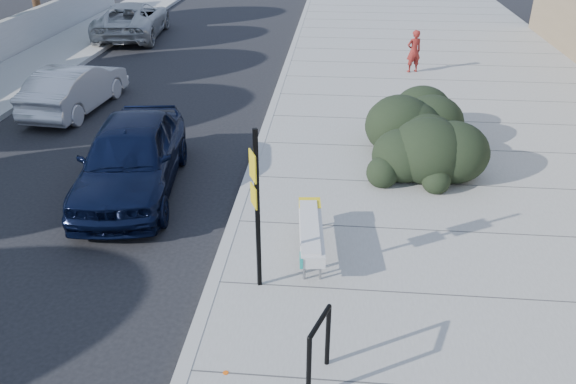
% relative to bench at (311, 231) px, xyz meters
% --- Properties ---
extents(ground, '(120.00, 120.00, 0.00)m').
position_rel_bench_xyz_m(ground, '(-1.60, -1.00, -0.64)').
color(ground, black).
rests_on(ground, ground).
extents(sidewalk_near, '(11.20, 50.00, 0.15)m').
position_rel_bench_xyz_m(sidewalk_near, '(4.00, 4.00, -0.56)').
color(sidewalk_near, gray).
rests_on(sidewalk_near, ground).
extents(curb_near, '(0.22, 50.00, 0.17)m').
position_rel_bench_xyz_m(curb_near, '(-1.60, 4.00, -0.55)').
color(curb_near, '#9E9E99').
rests_on(curb_near, ground).
extents(bench, '(0.59, 2.08, 0.62)m').
position_rel_bench_xyz_m(bench, '(0.00, 0.00, 0.00)').
color(bench, gray).
rests_on(bench, sidewalk_near).
extents(bike_rack, '(0.29, 0.69, 1.06)m').
position_rel_bench_xyz_m(bike_rack, '(0.27, -3.00, 0.15)').
color(bike_rack, black).
rests_on(bike_rack, sidewalk_near).
extents(sign_post, '(0.17, 0.30, 2.82)m').
position_rel_bench_xyz_m(sign_post, '(-0.82, -1.01, 1.10)').
color(sign_post, black).
rests_on(sign_post, sidewalk_near).
extents(hedge, '(2.21, 4.26, 1.58)m').
position_rel_bench_xyz_m(hedge, '(2.40, 4.67, 0.30)').
color(hedge, black).
rests_on(hedge, sidewalk_near).
extents(sedan_navy, '(2.56, 5.09, 1.66)m').
position_rel_bench_xyz_m(sedan_navy, '(-4.10, 2.36, 0.19)').
color(sedan_navy, black).
rests_on(sedan_navy, ground).
extents(wagon_silver, '(1.84, 4.35, 1.40)m').
position_rel_bench_xyz_m(wagon_silver, '(-7.60, 7.36, 0.06)').
color(wagon_silver, '#AFB0B4').
rests_on(wagon_silver, ground).
extents(suv_silver, '(3.16, 5.86, 1.56)m').
position_rel_bench_xyz_m(suv_silver, '(-9.10, 16.94, 0.14)').
color(suv_silver, '#A6AAAC').
rests_on(suv_silver, ground).
extents(pedestrian, '(0.65, 0.54, 1.51)m').
position_rel_bench_xyz_m(pedestrian, '(3.03, 11.92, 0.27)').
color(pedestrian, maroon).
rests_on(pedestrian, sidewalk_near).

